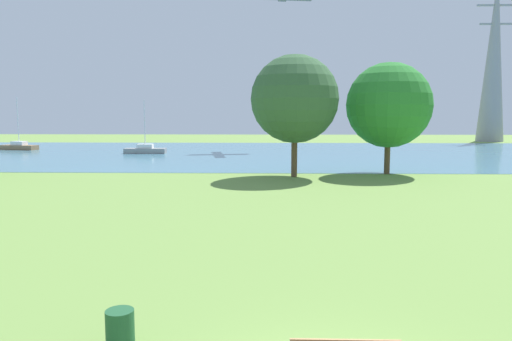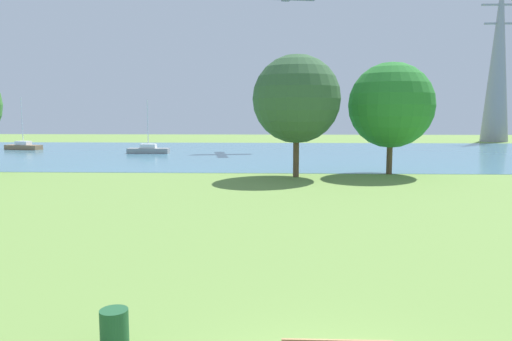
# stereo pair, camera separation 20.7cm
# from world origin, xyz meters

# --- Properties ---
(ground_plane) EXTENTS (160.00, 160.00, 0.00)m
(ground_plane) POSITION_xyz_m (0.00, 22.00, 0.00)
(ground_plane) COLOR olive
(litter_bin) EXTENTS (0.56, 0.56, 0.80)m
(litter_bin) POSITION_xyz_m (-4.17, 1.59, 0.40)
(litter_bin) COLOR #1E512D
(litter_bin) RESTS_ON ground
(water_surface) EXTENTS (140.00, 40.00, 0.02)m
(water_surface) POSITION_xyz_m (0.00, 50.00, 0.01)
(water_surface) COLOR teal
(water_surface) RESTS_ON ground
(sailboat_gray) EXTENTS (4.83, 1.61, 6.26)m
(sailboat_gray) POSITION_xyz_m (-15.93, 48.69, 0.45)
(sailboat_gray) COLOR gray
(sailboat_gray) RESTS_ON water_surface
(sailboat_brown) EXTENTS (5.01, 2.53, 6.75)m
(sailboat_brown) POSITION_xyz_m (-33.80, 54.03, 0.46)
(sailboat_brown) COLOR brown
(sailboat_brown) RESTS_ON water_surface
(tree_west_far) EXTENTS (6.43, 6.43, 8.93)m
(tree_west_far) POSITION_xyz_m (0.54, 28.12, 5.70)
(tree_west_far) COLOR brown
(tree_west_far) RESTS_ON ground
(tree_east_near) EXTENTS (6.51, 6.51, 8.55)m
(tree_east_near) POSITION_xyz_m (7.83, 30.02, 5.28)
(tree_east_near) COLOR brown
(tree_east_near) RESTS_ON ground
(electricity_pylon) EXTENTS (6.40, 4.40, 28.04)m
(electricity_pylon) POSITION_xyz_m (35.97, 75.55, 14.03)
(electricity_pylon) COLOR gray
(electricity_pylon) RESTS_ON ground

